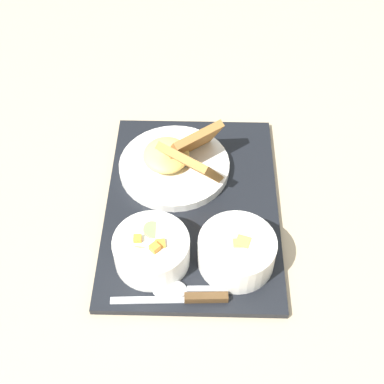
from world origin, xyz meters
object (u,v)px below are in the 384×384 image
at_px(bowl_soup, 237,250).
at_px(spoon, 183,290).
at_px(bowl_salad, 152,249).
at_px(knife, 191,298).
at_px(plate_main, 177,161).

xyz_separation_m(bowl_soup, spoon, (-0.05, 0.09, -0.03)).
relative_size(bowl_salad, spoon, 0.84).
distance_m(bowl_salad, bowl_soup, 0.13).
height_order(bowl_soup, knife, bowl_soup).
relative_size(bowl_salad, bowl_soup, 0.99).
height_order(knife, spoon, knife).
relative_size(plate_main, spoon, 1.41).
relative_size(bowl_salad, plate_main, 0.60).
bearing_deg(knife, spoon, -51.03).
distance_m(bowl_soup, knife, 0.10).
relative_size(plate_main, knife, 1.13).
bearing_deg(bowl_soup, plate_main, 24.78).
xyz_separation_m(plate_main, knife, (-0.27, -0.02, -0.02)).
distance_m(bowl_soup, plate_main, 0.23).
bearing_deg(bowl_salad, plate_main, -11.38).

